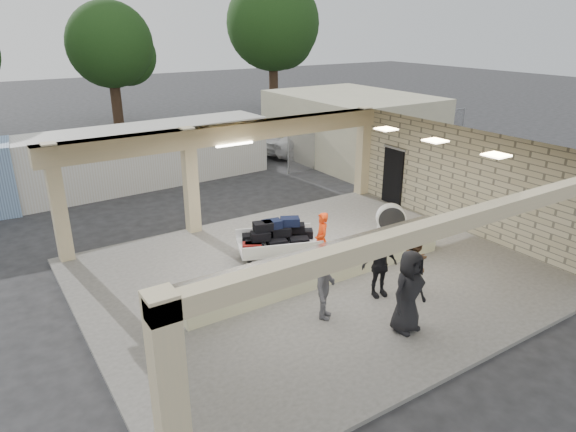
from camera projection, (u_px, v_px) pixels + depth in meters
ground at (313, 277)px, 14.17m from camera, size 120.00×120.00×0.00m
pavilion at (307, 223)px, 14.32m from camera, size 12.01×10.00×3.55m
baggage_counter at (325, 265)px, 13.57m from camera, size 8.20×0.58×0.98m
luggage_cart at (277, 239)px, 14.57m from camera, size 2.61×2.09×1.32m
drum_fan at (391, 219)px, 16.54m from camera, size 0.95×0.80×1.05m
baggage_handler at (322, 240)px, 14.33m from camera, size 0.51×0.66×1.60m
passenger_a at (416, 263)px, 12.88m from camera, size 0.86×0.50×1.66m
passenger_b at (379, 266)px, 12.78m from camera, size 1.02×0.56×1.65m
passenger_c at (327, 283)px, 11.76m from camera, size 1.14×1.08×1.80m
passenger_d at (409, 292)px, 11.27m from camera, size 0.97×0.48×1.92m
car_white_a at (297, 139)px, 27.58m from camera, size 5.35×3.64×1.40m
car_white_b at (340, 128)px, 30.20m from camera, size 4.90×3.01×1.45m
car_dark at (261, 131)px, 29.29m from camera, size 4.76×4.10×1.56m
container_white at (137, 157)px, 21.72m from camera, size 11.71×2.86×2.52m
fence at (386, 137)px, 26.45m from camera, size 12.06×0.06×2.03m
tree_mid at (114, 48)px, 34.11m from camera, size 6.00×5.60×8.00m
tree_right at (276, 27)px, 38.98m from camera, size 7.20×7.00×10.00m
adjacent_building at (351, 126)px, 26.28m from camera, size 6.00×8.00×3.20m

